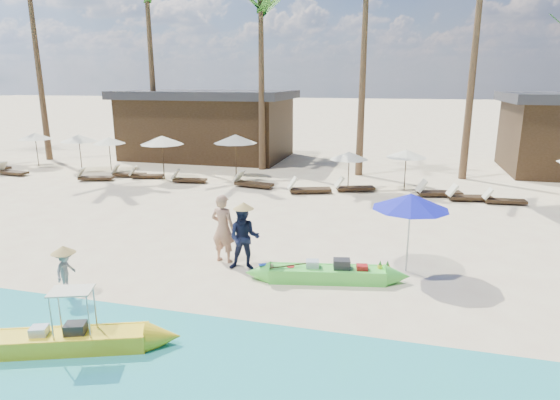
% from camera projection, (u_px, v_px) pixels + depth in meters
% --- Properties ---
extents(ground, '(240.00, 240.00, 0.00)m').
position_uv_depth(ground, '(229.00, 270.00, 12.62)').
color(ground, beige).
rests_on(ground, ground).
extents(wet_sand_strip, '(240.00, 4.50, 0.01)m').
position_uv_depth(wet_sand_strip, '(125.00, 382.00, 7.93)').
color(wet_sand_strip, tan).
rests_on(wet_sand_strip, ground).
extents(green_canoe, '(4.65, 1.20, 0.60)m').
position_uv_depth(green_canoe, '(327.00, 274.00, 11.89)').
color(green_canoe, '#53E846').
rests_on(green_canoe, ground).
extents(yellow_canoe, '(4.57, 1.94, 1.24)m').
position_uv_depth(yellow_canoe, '(67.00, 341.00, 8.84)').
color(yellow_canoe, yellow).
rests_on(yellow_canoe, ground).
extents(tourist, '(0.78, 0.58, 1.95)m').
position_uv_depth(tourist, '(223.00, 228.00, 13.00)').
color(tourist, tan).
rests_on(tourist, ground).
extents(vendor_green, '(0.96, 0.81, 1.75)m').
position_uv_depth(vendor_green, '(244.00, 238.00, 12.50)').
color(vendor_green, '#121833').
rests_on(vendor_green, ground).
extents(vendor_yellow, '(0.41, 0.66, 0.97)m').
position_uv_depth(vendor_yellow, '(66.00, 270.00, 10.94)').
color(vendor_yellow, gray).
rests_on(vendor_yellow, ground).
extents(blue_umbrella, '(1.99, 1.99, 2.14)m').
position_uv_depth(blue_umbrella, '(411.00, 201.00, 12.09)').
color(blue_umbrella, '#99999E').
rests_on(blue_umbrella, ground).
extents(resort_parasol_1, '(1.91, 1.91, 1.97)m').
position_uv_depth(resort_parasol_1, '(35.00, 136.00, 27.34)').
color(resort_parasol_1, '#362416').
rests_on(resort_parasol_1, ground).
extents(resort_parasol_2, '(1.97, 1.97, 2.03)m').
position_uv_depth(resort_parasol_2, '(79.00, 138.00, 26.04)').
color(resort_parasol_2, '#362416').
rests_on(resort_parasol_2, ground).
extents(lounger_2_left, '(1.87, 0.70, 0.62)m').
position_uv_depth(lounger_2_left, '(11.00, 171.00, 25.13)').
color(lounger_2_left, '#362416').
rests_on(lounger_2_left, ground).
extents(resort_parasol_3, '(1.82, 1.82, 1.87)m').
position_uv_depth(resort_parasol_3, '(109.00, 141.00, 26.08)').
color(resort_parasol_3, '#362416').
rests_on(resort_parasol_3, ground).
extents(lounger_3_left, '(1.86, 1.03, 0.60)m').
position_uv_depth(lounger_3_left, '(94.00, 177.00, 23.72)').
color(lounger_3_left, '#362416').
rests_on(lounger_3_left, ground).
extents(lounger_3_right, '(1.83, 0.88, 0.60)m').
position_uv_depth(lounger_3_right, '(127.00, 173.00, 24.58)').
color(lounger_3_right, '#362416').
rests_on(lounger_3_right, ground).
extents(resort_parasol_4, '(2.18, 2.18, 2.25)m').
position_uv_depth(resort_parasol_4, '(162.00, 140.00, 23.56)').
color(resort_parasol_4, '#362416').
rests_on(resort_parasol_4, ground).
extents(lounger_4_left, '(1.79, 0.97, 0.58)m').
position_uv_depth(lounger_4_left, '(145.00, 175.00, 24.25)').
color(lounger_4_left, '#362416').
rests_on(lounger_4_left, ground).
extents(lounger_4_right, '(1.80, 0.80, 0.59)m').
position_uv_depth(lounger_4_right, '(187.00, 179.00, 23.24)').
color(lounger_4_right, '#362416').
rests_on(lounger_4_right, ground).
extents(resort_parasol_5, '(2.23, 2.23, 2.29)m').
position_uv_depth(resort_parasol_5, '(235.00, 139.00, 23.72)').
color(resort_parasol_5, '#362416').
rests_on(resort_parasol_5, ground).
extents(lounger_5_left, '(2.04, 0.94, 0.67)m').
position_uv_depth(lounger_5_left, '(251.00, 183.00, 22.27)').
color(lounger_5_left, '#362416').
rests_on(lounger_5_left, ground).
extents(resort_parasol_6, '(1.77, 1.77, 1.82)m').
position_uv_depth(resort_parasol_6, '(349.00, 156.00, 21.19)').
color(resort_parasol_6, '#362416').
rests_on(resort_parasol_6, ground).
extents(lounger_6_left, '(2.05, 1.20, 0.67)m').
position_uv_depth(lounger_6_left, '(307.00, 189.00, 21.07)').
color(lounger_6_left, '#362416').
rests_on(lounger_6_left, ground).
extents(lounger_6_right, '(1.91, 1.14, 0.62)m').
position_uv_depth(lounger_6_right, '(353.00, 187.00, 21.45)').
color(lounger_6_right, '#362416').
rests_on(lounger_6_right, ground).
extents(resort_parasol_7, '(1.85, 1.85, 1.90)m').
position_uv_depth(resort_parasol_7, '(406.00, 154.00, 21.31)').
color(resort_parasol_7, '#362416').
rests_on(resort_parasol_7, ground).
extents(lounger_7_left, '(2.05, 1.07, 0.67)m').
position_uv_depth(lounger_7_left, '(437.00, 192.00, 20.48)').
color(lounger_7_left, '#362416').
rests_on(lounger_7_left, ground).
extents(lounger_7_right, '(1.95, 0.93, 0.64)m').
position_uv_depth(lounger_7_right, '(467.00, 196.00, 19.75)').
color(lounger_7_right, '#362416').
rests_on(lounger_7_right, ground).
extents(lounger_8_left, '(1.73, 0.64, 0.58)m').
position_uv_depth(lounger_8_left, '(502.00, 199.00, 19.27)').
color(lounger_8_left, '#362416').
rests_on(lounger_8_left, ground).
extents(palm_2, '(2.08, 2.08, 11.33)m').
position_uv_depth(palm_2, '(147.00, 5.00, 27.00)').
color(palm_2, brown).
rests_on(palm_2, ground).
extents(palm_3, '(2.08, 2.08, 10.52)m').
position_uv_depth(palm_3, '(261.00, 9.00, 24.67)').
color(palm_3, brown).
rests_on(palm_3, ground).
extents(pavilion_west, '(10.80, 6.60, 4.30)m').
position_uv_depth(pavilion_west, '(208.00, 124.00, 30.42)').
color(pavilion_west, '#362416').
rests_on(pavilion_west, ground).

